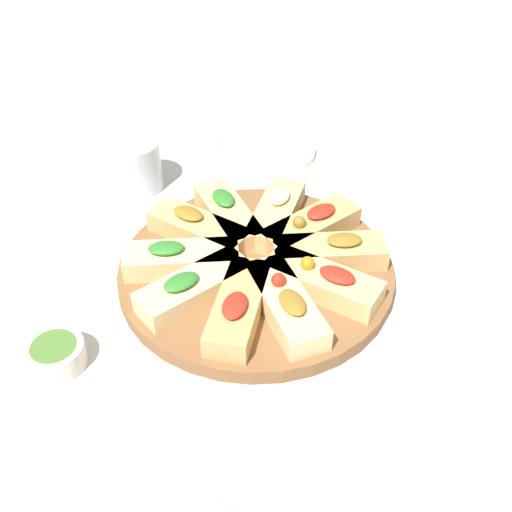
# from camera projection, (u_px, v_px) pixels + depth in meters

# --- Properties ---
(ground_plane) EXTENTS (3.00, 3.00, 0.00)m
(ground_plane) POSITION_uv_depth(u_px,v_px,m) (256.00, 276.00, 0.80)
(ground_plane) COLOR beige
(serving_board) EXTENTS (0.36, 0.36, 0.02)m
(serving_board) POSITION_uv_depth(u_px,v_px,m) (256.00, 271.00, 0.79)
(serving_board) COLOR brown
(serving_board) RESTS_ON ground_plane
(focaccia_slice_0) EXTENTS (0.15, 0.12, 0.04)m
(focaccia_slice_0) POSITION_uv_depth(u_px,v_px,m) (286.00, 304.00, 0.71)
(focaccia_slice_0) COLOR #E5C689
(focaccia_slice_0) RESTS_ON serving_board
(focaccia_slice_1) EXTENTS (0.15, 0.06, 0.04)m
(focaccia_slice_1) POSITION_uv_depth(u_px,v_px,m) (323.00, 281.00, 0.74)
(focaccia_slice_1) COLOR #DBB775
(focaccia_slice_1) RESTS_ON serving_board
(focaccia_slice_2) EXTENTS (0.15, 0.13, 0.04)m
(focaccia_slice_2) POSITION_uv_depth(u_px,v_px,m) (330.00, 252.00, 0.78)
(focaccia_slice_2) COLOR tan
(focaccia_slice_2) RESTS_ON serving_board
(focaccia_slice_3) EXTENTS (0.09, 0.16, 0.04)m
(focaccia_slice_3) POSITION_uv_depth(u_px,v_px,m) (311.00, 227.00, 0.82)
(focaccia_slice_3) COLOR tan
(focaccia_slice_3) RESTS_ON serving_board
(focaccia_slice_4) EXTENTS (0.10, 0.16, 0.04)m
(focaccia_slice_4) POSITION_uv_depth(u_px,v_px,m) (276.00, 214.00, 0.85)
(focaccia_slice_4) COLOR #DBB775
(focaccia_slice_4) RESTS_ON serving_board
(focaccia_slice_5) EXTENTS (0.15, 0.12, 0.04)m
(focaccia_slice_5) POSITION_uv_depth(u_px,v_px,m) (228.00, 215.00, 0.85)
(focaccia_slice_5) COLOR #DBB775
(focaccia_slice_5) RESTS_ON serving_board
(focaccia_slice_6) EXTENTS (0.15, 0.06, 0.04)m
(focaccia_slice_6) POSITION_uv_depth(u_px,v_px,m) (197.00, 230.00, 0.82)
(focaccia_slice_6) COLOR tan
(focaccia_slice_6) RESTS_ON serving_board
(focaccia_slice_7) EXTENTS (0.15, 0.13, 0.04)m
(focaccia_slice_7) POSITION_uv_depth(u_px,v_px,m) (181.00, 259.00, 0.77)
(focaccia_slice_7) COLOR #E5C689
(focaccia_slice_7) RESTS_ON serving_board
(focaccia_slice_8) EXTENTS (0.09, 0.16, 0.04)m
(focaccia_slice_8) POSITION_uv_depth(u_px,v_px,m) (194.00, 287.00, 0.73)
(focaccia_slice_8) COLOR #E5C689
(focaccia_slice_8) RESTS_ON serving_board
(focaccia_slice_9) EXTENTS (0.11, 0.16, 0.04)m
(focaccia_slice_9) POSITION_uv_depth(u_px,v_px,m) (239.00, 307.00, 0.70)
(focaccia_slice_9) COLOR tan
(focaccia_slice_9) RESTS_ON serving_board
(plate_left) EXTENTS (0.18, 0.18, 0.02)m
(plate_left) POSITION_uv_depth(u_px,v_px,m) (263.00, 148.00, 1.05)
(plate_left) COLOR white
(plate_left) RESTS_ON ground_plane
(water_glass) EXTENTS (0.08, 0.08, 0.08)m
(water_glass) POSITION_uv_depth(u_px,v_px,m) (135.00, 165.00, 0.94)
(water_glass) COLOR silver
(water_glass) RESTS_ON ground_plane
(dipping_bowl) EXTENTS (0.07, 0.07, 0.03)m
(dipping_bowl) POSITION_uv_depth(u_px,v_px,m) (56.00, 354.00, 0.67)
(dipping_bowl) COLOR silver
(dipping_bowl) RESTS_ON ground_plane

